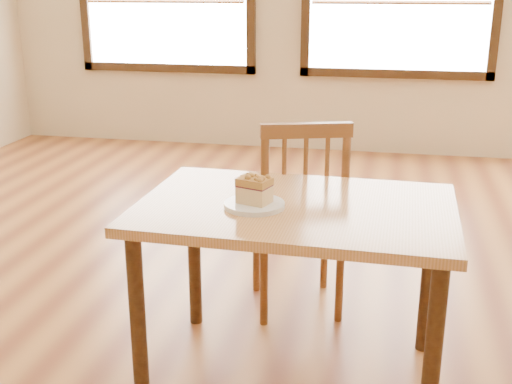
% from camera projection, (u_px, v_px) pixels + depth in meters
% --- Properties ---
extents(cafe_table_main, '(1.22, 0.83, 0.75)m').
position_uv_depth(cafe_table_main, '(295.00, 228.00, 2.47)').
color(cafe_table_main, tan).
rests_on(cafe_table_main, ground).
extents(cafe_chair_main, '(0.56, 0.56, 0.99)m').
position_uv_depth(cafe_chair_main, '(299.00, 215.00, 3.06)').
color(cafe_chair_main, brown).
rests_on(cafe_chair_main, ground).
extents(plate, '(0.23, 0.23, 0.02)m').
position_uv_depth(plate, '(254.00, 205.00, 2.40)').
color(plate, white).
rests_on(plate, cafe_table_main).
extents(cake_slice, '(0.14, 0.12, 0.11)m').
position_uv_depth(cake_slice, '(254.00, 189.00, 2.38)').
color(cake_slice, tan).
rests_on(cake_slice, plate).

